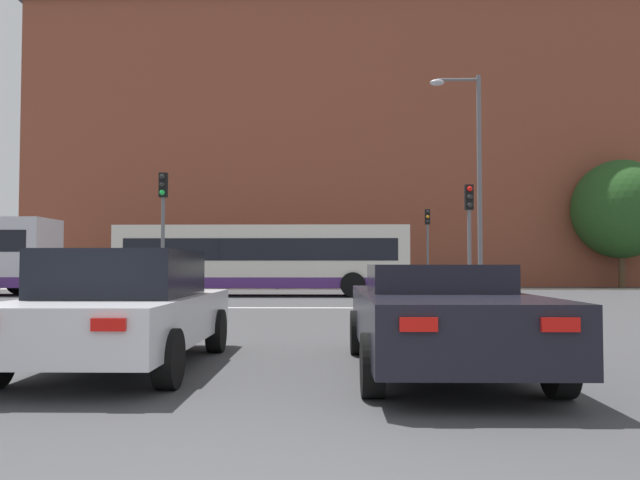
% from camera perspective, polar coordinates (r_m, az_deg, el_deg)
% --- Properties ---
extents(stop_line_strip, '(7.71, 0.30, 0.01)m').
position_cam_1_polar(stop_line_strip, '(18.90, -0.35, -6.22)').
color(stop_line_strip, silver).
rests_on(stop_line_strip, ground_plane).
extents(far_pavement, '(68.57, 2.50, 0.01)m').
position_cam_1_polar(far_pavement, '(33.29, 0.36, -4.49)').
color(far_pavement, gray).
rests_on(far_pavement, ground_plane).
extents(brick_civic_building, '(38.30, 11.07, 24.80)m').
position_cam_1_polar(brick_civic_building, '(42.45, 1.56, 8.64)').
color(brick_civic_building, brown).
rests_on(brick_civic_building, ground_plane).
extents(car_saloon_left, '(2.11, 4.52, 1.50)m').
position_cam_1_polar(car_saloon_left, '(8.39, -17.50, -5.95)').
color(car_saloon_left, silver).
rests_on(car_saloon_left, ground_plane).
extents(car_roadster_right, '(2.09, 4.85, 1.31)m').
position_cam_1_polar(car_roadster_right, '(7.84, 10.78, -6.81)').
color(car_roadster_right, black).
rests_on(car_roadster_right, ground_plane).
extents(bus_crossing_lead, '(12.07, 2.64, 2.92)m').
position_cam_1_polar(bus_crossing_lead, '(26.34, -5.21, -1.69)').
color(bus_crossing_lead, silver).
rests_on(bus_crossing_lead, ground_plane).
extents(traffic_light_near_right, '(0.26, 0.31, 3.85)m').
position_cam_1_polar(traffic_light_near_right, '(20.33, 13.49, 1.46)').
color(traffic_light_near_right, slate).
rests_on(traffic_light_near_right, ground_plane).
extents(traffic_light_far_right, '(0.26, 0.31, 4.22)m').
position_cam_1_polar(traffic_light_far_right, '(33.34, 9.81, 0.41)').
color(traffic_light_far_right, slate).
rests_on(traffic_light_far_right, ground_plane).
extents(traffic_light_near_left, '(0.26, 0.31, 4.29)m').
position_cam_1_polar(traffic_light_near_left, '(20.84, -14.17, 2.14)').
color(traffic_light_near_left, slate).
rests_on(traffic_light_near_left, ground_plane).
extents(street_lamp_junction, '(1.78, 0.36, 7.97)m').
position_cam_1_polar(street_lamp_junction, '(22.59, 13.71, 6.62)').
color(street_lamp_junction, slate).
rests_on(street_lamp_junction, ground_plane).
extents(pedestrian_waiting, '(0.29, 0.43, 1.77)m').
position_cam_1_polar(pedestrian_waiting, '(33.50, -0.46, -2.70)').
color(pedestrian_waiting, brown).
rests_on(pedestrian_waiting, ground_plane).
extents(pedestrian_walking_east, '(0.33, 0.45, 1.72)m').
position_cam_1_polar(pedestrian_walking_east, '(33.57, -3.92, -2.75)').
color(pedestrian_walking_east, black).
rests_on(pedestrian_walking_east, ground_plane).
extents(pedestrian_walking_west, '(0.26, 0.42, 1.81)m').
position_cam_1_polar(pedestrian_walking_west, '(33.86, -8.55, -2.63)').
color(pedestrian_walking_west, '#333851').
rests_on(pedestrian_walking_west, ground_plane).
extents(tree_by_building, '(5.28, 5.28, 7.20)m').
position_cam_1_polar(tree_by_building, '(38.93, 25.77, 2.56)').
color(tree_by_building, '#4C3823').
rests_on(tree_by_building, ground_plane).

